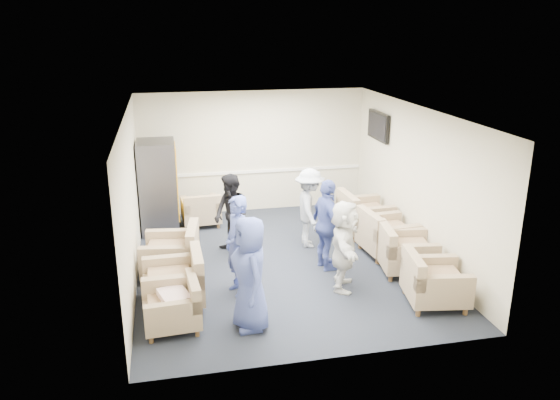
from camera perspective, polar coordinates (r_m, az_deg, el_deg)
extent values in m
plane|color=black|center=(9.82, 0.16, -6.52)|extent=(6.00, 6.00, 0.00)
plane|color=white|center=(9.04, 0.17, 9.25)|extent=(6.00, 6.00, 0.00)
cube|color=beige|center=(12.19, -2.82, 5.05)|extent=(5.00, 0.02, 2.70)
cube|color=beige|center=(6.62, 5.68, -6.39)|extent=(5.00, 0.02, 2.70)
cube|color=beige|center=(9.17, -15.30, 0.05)|extent=(0.02, 6.00, 2.70)
cube|color=beige|center=(10.14, 14.11, 1.86)|extent=(0.02, 6.00, 2.70)
cube|color=white|center=(12.28, -2.77, 2.99)|extent=(4.98, 0.04, 0.06)
cube|color=black|center=(11.57, 10.24, 7.62)|extent=(0.07, 1.00, 0.58)
cube|color=black|center=(11.55, 10.08, 7.62)|extent=(0.01, 0.92, 0.50)
cube|color=#4E4D55|center=(11.61, 10.39, 6.90)|extent=(0.04, 0.10, 0.25)
cube|color=#8E775B|center=(7.89, -11.25, -11.50)|extent=(0.81, 0.81, 0.25)
cube|color=#896A4B|center=(7.81, -11.33, -10.42)|extent=(0.56, 0.53, 0.09)
cube|color=#8E775B|center=(7.77, -9.03, -9.31)|extent=(0.18, 0.77, 0.36)
cube|color=#8E775B|center=(8.46, -11.07, -9.06)|extent=(0.90, 0.90, 0.29)
cube|color=#896A4B|center=(8.38, -11.16, -7.85)|extent=(0.62, 0.58, 0.10)
cube|color=#8E775B|center=(8.32, -8.65, -6.69)|extent=(0.16, 0.89, 0.42)
cube|color=#8E775B|center=(9.44, -11.33, -6.10)|extent=(1.03, 1.03, 0.30)
cube|color=#896A4B|center=(9.36, -11.41, -4.96)|extent=(0.71, 0.67, 0.11)
cube|color=#8E775B|center=(9.25, -9.13, -4.01)|extent=(0.28, 0.92, 0.43)
cube|color=#8E775B|center=(8.67, 15.91, -8.81)|extent=(0.99, 0.99, 0.29)
cube|color=#896A4B|center=(8.59, 16.02, -7.65)|extent=(0.68, 0.65, 0.10)
cube|color=#8E775B|center=(8.42, 13.76, -6.85)|extent=(0.28, 0.88, 0.41)
cube|color=#8E775B|center=(9.62, 13.07, -5.81)|extent=(1.00, 1.00, 0.29)
cube|color=#896A4B|center=(9.54, 13.15, -4.72)|extent=(0.69, 0.65, 0.10)
cube|color=#8E775B|center=(9.38, 11.06, -3.94)|extent=(0.27, 0.89, 0.42)
cube|color=#8E775B|center=(10.28, 11.13, -4.07)|extent=(0.97, 0.97, 0.30)
cube|color=#896A4B|center=(10.20, 11.20, -3.02)|extent=(0.67, 0.63, 0.11)
cube|color=#8E775B|center=(9.98, 9.35, -2.41)|extent=(0.23, 0.91, 0.42)
cube|color=#8E775B|center=(11.17, 8.86, -2.08)|extent=(0.97, 0.97, 0.31)
cube|color=#896A4B|center=(11.10, 8.91, -1.08)|extent=(0.67, 0.63, 0.11)
cube|color=#8E775B|center=(10.90, 7.08, -0.44)|extent=(0.20, 0.93, 0.44)
cube|color=#8E775B|center=(11.65, -8.26, -1.45)|extent=(0.82, 0.82, 0.25)
cube|color=#896A4B|center=(11.59, -8.29, -0.65)|extent=(0.53, 0.57, 0.09)
cube|color=#8E775B|center=(11.24, -8.10, -0.49)|extent=(0.78, 0.18, 0.36)
cube|color=#4E4D55|center=(11.28, -12.62, 1.37)|extent=(0.74, 0.88, 1.87)
cube|color=orange|center=(11.25, -10.73, 1.95)|extent=(0.02, 0.75, 1.49)
cube|color=black|center=(11.49, -10.50, -1.80)|extent=(0.02, 0.44, 0.12)
cube|color=black|center=(9.34, -10.08, -6.78)|extent=(0.34, 0.30, 0.41)
sphere|color=black|center=(9.26, -10.14, -5.74)|extent=(0.21, 0.21, 0.21)
cube|color=silver|center=(7.78, -10.99, -9.94)|extent=(0.49, 0.57, 0.14)
imported|color=#404F9B|center=(7.52, -3.15, -7.70)|extent=(0.62, 0.86, 1.63)
imported|color=#404F9B|center=(8.47, -4.48, -4.79)|extent=(0.53, 0.67, 1.60)
imported|color=black|center=(9.91, -5.08, -1.62)|extent=(0.84, 0.92, 1.52)
imported|color=beige|center=(10.28, 3.09, -0.86)|extent=(0.66, 1.03, 1.52)
imported|color=#404F9B|center=(9.33, 4.93, -2.64)|extent=(0.54, 0.99, 1.60)
imported|color=silver|center=(8.69, 6.71, -4.72)|extent=(0.86, 1.44, 1.48)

